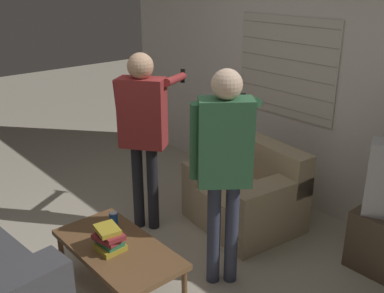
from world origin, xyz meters
The scene contains 9 objects.
ground_plane centered at (0.00, 0.00, 0.00)m, with size 16.00×16.00×0.00m, color #B2A893.
wall_back centered at (0.00, 2.03, 1.28)m, with size 5.20×0.08×2.55m.
armchair_beige centered at (0.07, 1.29, 0.30)m, with size 1.02×0.90×0.76m.
coffee_table centered at (0.14, -0.18, 0.36)m, with size 1.03×0.53×0.40m.
person_left_standing centered at (-0.51, 0.53, 1.03)m, with size 0.49×0.81×1.62m.
person_right_standing centered at (0.51, 0.50, 1.04)m, with size 0.55×0.76×1.65m.
book_stack centered at (0.14, -0.24, 0.49)m, with size 0.25×0.18×0.18m.
soda_can centered at (-0.10, -0.06, 0.47)m, with size 0.07×0.07×0.13m.
spare_remote centered at (0.00, -0.13, 0.42)m, with size 0.10×0.13×0.02m.
Camera 1 is at (2.55, -1.57, 2.23)m, focal length 42.00 mm.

